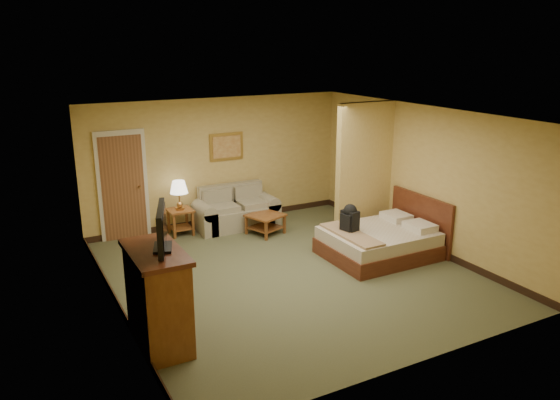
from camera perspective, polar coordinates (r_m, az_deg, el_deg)
floor at (r=9.06m, az=0.90°, el=-7.65°), size 6.00×6.00×0.00m
ceiling at (r=8.35m, az=0.98°, el=8.89°), size 6.00×6.00×0.00m
back_wall at (r=11.25m, az=-6.51°, el=4.00°), size 5.50×0.02×2.60m
left_wall at (r=7.72m, az=-17.23°, el=-2.38°), size 0.02×6.00×2.60m
right_wall at (r=10.19m, az=14.59°, el=2.28°), size 0.02×6.00×2.60m
partition at (r=10.50m, az=8.78°, el=3.03°), size 1.20×0.15×2.60m
door at (r=10.74m, az=-16.10°, el=1.39°), size 0.94×0.16×2.10m
baseboard at (r=11.57m, az=-6.30°, el=-2.03°), size 5.50×0.02×0.12m
loveseat at (r=11.20m, az=-4.63°, el=-1.43°), size 1.68×0.78×0.85m
side_table at (r=10.87m, az=-10.36°, el=-1.85°), size 0.47×0.47×0.51m
table_lamp at (r=10.70m, az=-10.53°, el=1.25°), size 0.35×0.35×0.57m
coffee_table at (r=10.74m, az=-1.54°, el=-2.10°), size 0.80×0.80×0.40m
wall_picture at (r=11.24m, az=-5.61°, el=5.57°), size 0.73×0.04×0.57m
dresser at (r=6.98m, az=-12.64°, el=-9.91°), size 0.62×1.18×1.26m
tv at (r=6.67m, az=-12.27°, el=-3.02°), size 0.34×0.83×0.52m
bed at (r=9.83m, az=10.56°, el=-4.23°), size 1.90×1.55×1.00m
backpack at (r=9.46m, az=7.32°, el=-1.81°), size 0.25×0.33×0.50m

